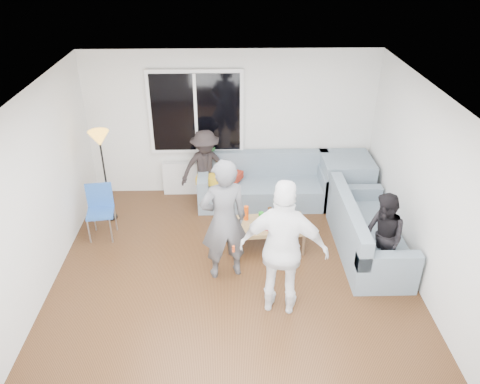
{
  "coord_description": "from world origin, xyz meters",
  "views": [
    {
      "loc": [
        -0.04,
        -4.97,
        4.28
      ],
      "look_at": [
        0.1,
        0.6,
        1.15
      ],
      "focal_mm": 35.13,
      "sensor_mm": 36.0,
      "label": 1
    }
  ],
  "objects_px": {
    "side_chair": "(101,213)",
    "spectator_back": "(206,168)",
    "sofa_back_section": "(264,181)",
    "spectator_right": "(383,238)",
    "sofa_right_section": "(369,228)",
    "player_right": "(284,249)",
    "coffee_table": "(269,235)",
    "player_left": "(224,220)",
    "floor_lamp": "(105,177)"
  },
  "relations": [
    {
      "from": "side_chair",
      "to": "spectator_back",
      "type": "relative_size",
      "value": 0.63
    },
    {
      "from": "sofa_back_section",
      "to": "spectator_right",
      "type": "height_order",
      "value": "spectator_right"
    },
    {
      "from": "sofa_right_section",
      "to": "player_right",
      "type": "distance_m",
      "value": 1.91
    },
    {
      "from": "coffee_table",
      "to": "spectator_right",
      "type": "relative_size",
      "value": 0.85
    },
    {
      "from": "player_left",
      "to": "spectator_right",
      "type": "relative_size",
      "value": 1.38
    },
    {
      "from": "floor_lamp",
      "to": "player_left",
      "type": "height_order",
      "value": "player_left"
    },
    {
      "from": "coffee_table",
      "to": "side_chair",
      "type": "relative_size",
      "value": 1.28
    },
    {
      "from": "player_right",
      "to": "spectator_back",
      "type": "height_order",
      "value": "player_right"
    },
    {
      "from": "side_chair",
      "to": "spectator_right",
      "type": "distance_m",
      "value": 4.21
    },
    {
      "from": "spectator_right",
      "to": "spectator_back",
      "type": "xyz_separation_m",
      "value": [
        -2.47,
        2.11,
        0.04
      ]
    },
    {
      "from": "floor_lamp",
      "to": "spectator_back",
      "type": "distance_m",
      "value": 1.67
    },
    {
      "from": "sofa_right_section",
      "to": "coffee_table",
      "type": "distance_m",
      "value": 1.5
    },
    {
      "from": "spectator_right",
      "to": "sofa_back_section",
      "type": "bearing_deg",
      "value": -160.98
    },
    {
      "from": "player_left",
      "to": "sofa_right_section",
      "type": "bearing_deg",
      "value": 177.36
    },
    {
      "from": "side_chair",
      "to": "player_right",
      "type": "relative_size",
      "value": 0.47
    },
    {
      "from": "coffee_table",
      "to": "sofa_right_section",
      "type": "bearing_deg",
      "value": -7.13
    },
    {
      "from": "sofa_right_section",
      "to": "coffee_table",
      "type": "bearing_deg",
      "value": 82.87
    },
    {
      "from": "side_chair",
      "to": "player_left",
      "type": "distance_m",
      "value": 2.21
    },
    {
      "from": "sofa_right_section",
      "to": "player_left",
      "type": "height_order",
      "value": "player_left"
    },
    {
      "from": "player_right",
      "to": "spectator_right",
      "type": "distance_m",
      "value": 1.57
    },
    {
      "from": "sofa_back_section",
      "to": "coffee_table",
      "type": "distance_m",
      "value": 1.34
    },
    {
      "from": "sofa_right_section",
      "to": "spectator_right",
      "type": "height_order",
      "value": "spectator_right"
    },
    {
      "from": "coffee_table",
      "to": "player_right",
      "type": "distance_m",
      "value": 1.54
    },
    {
      "from": "sofa_right_section",
      "to": "spectator_right",
      "type": "bearing_deg",
      "value": -180.0
    },
    {
      "from": "player_right",
      "to": "spectator_right",
      "type": "relative_size",
      "value": 1.43
    },
    {
      "from": "spectator_right",
      "to": "player_left",
      "type": "bearing_deg",
      "value": -108.72
    },
    {
      "from": "side_chair",
      "to": "sofa_back_section",
      "type": "bearing_deg",
      "value": 12.96
    },
    {
      "from": "coffee_table",
      "to": "floor_lamp",
      "type": "xyz_separation_m",
      "value": [
        -2.6,
        0.86,
        0.58
      ]
    },
    {
      "from": "sofa_right_section",
      "to": "player_right",
      "type": "xyz_separation_m",
      "value": [
        -1.42,
        -1.17,
        0.49
      ]
    },
    {
      "from": "coffee_table",
      "to": "floor_lamp",
      "type": "distance_m",
      "value": 2.8
    },
    {
      "from": "coffee_table",
      "to": "floor_lamp",
      "type": "height_order",
      "value": "floor_lamp"
    },
    {
      "from": "side_chair",
      "to": "floor_lamp",
      "type": "height_order",
      "value": "floor_lamp"
    },
    {
      "from": "sofa_right_section",
      "to": "spectator_back",
      "type": "distance_m",
      "value": 2.92
    },
    {
      "from": "sofa_right_section",
      "to": "player_left",
      "type": "bearing_deg",
      "value": 102.32
    },
    {
      "from": "coffee_table",
      "to": "player_left",
      "type": "height_order",
      "value": "player_left"
    },
    {
      "from": "coffee_table",
      "to": "floor_lamp",
      "type": "relative_size",
      "value": 0.71
    },
    {
      "from": "player_right",
      "to": "coffee_table",
      "type": "bearing_deg",
      "value": -74.94
    },
    {
      "from": "floor_lamp",
      "to": "player_left",
      "type": "distance_m",
      "value": 2.45
    },
    {
      "from": "sofa_back_section",
      "to": "coffee_table",
      "type": "height_order",
      "value": "sofa_back_section"
    },
    {
      "from": "sofa_back_section",
      "to": "player_left",
      "type": "distance_m",
      "value": 2.14
    },
    {
      "from": "sofa_right_section",
      "to": "player_left",
      "type": "xyz_separation_m",
      "value": [
        -2.14,
        -0.47,
        0.47
      ]
    },
    {
      "from": "sofa_right_section",
      "to": "floor_lamp",
      "type": "distance_m",
      "value": 4.22
    },
    {
      "from": "coffee_table",
      "to": "player_right",
      "type": "xyz_separation_m",
      "value": [
        0.05,
        -1.36,
        0.72
      ]
    },
    {
      "from": "side_chair",
      "to": "floor_lamp",
      "type": "relative_size",
      "value": 0.55
    },
    {
      "from": "sofa_right_section",
      "to": "floor_lamp",
      "type": "xyz_separation_m",
      "value": [
        -4.07,
        1.05,
        0.36
      ]
    },
    {
      "from": "floor_lamp",
      "to": "player_left",
      "type": "relative_size",
      "value": 0.88
    },
    {
      "from": "sofa_back_section",
      "to": "spectator_back",
      "type": "relative_size",
      "value": 1.68
    },
    {
      "from": "sofa_back_section",
      "to": "floor_lamp",
      "type": "distance_m",
      "value": 2.68
    },
    {
      "from": "player_right",
      "to": "floor_lamp",
      "type": "bearing_deg",
      "value": -27.07
    },
    {
      "from": "spectator_back",
      "to": "coffee_table",
      "type": "bearing_deg",
      "value": -70.91
    }
  ]
}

